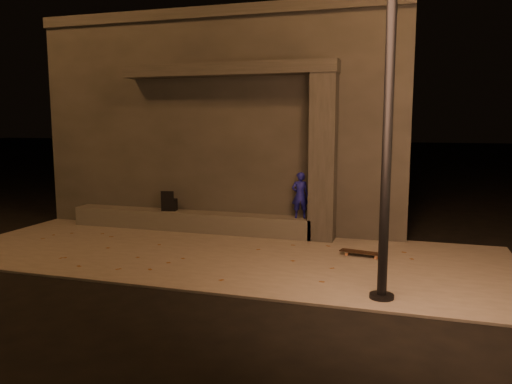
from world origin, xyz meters
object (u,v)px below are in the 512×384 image
(skateboarder, at_px, (300,195))
(backpack, at_px, (169,204))
(skateboard, at_px, (362,253))
(column, at_px, (323,158))

(skateboarder, relative_size, backpack, 2.11)
(backpack, relative_size, skateboard, 0.55)
(column, height_order, skateboard, column)
(column, xyz_separation_m, skateboarder, (-0.50, 0.00, -0.83))
(skateboarder, bearing_deg, column, 164.94)
(skateboarder, distance_m, backpack, 3.24)
(skateboarder, bearing_deg, backpack, -15.06)
(column, distance_m, skateboarder, 0.97)
(skateboard, bearing_deg, column, 140.26)
(column, xyz_separation_m, backpack, (-3.72, 0.00, -1.18))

